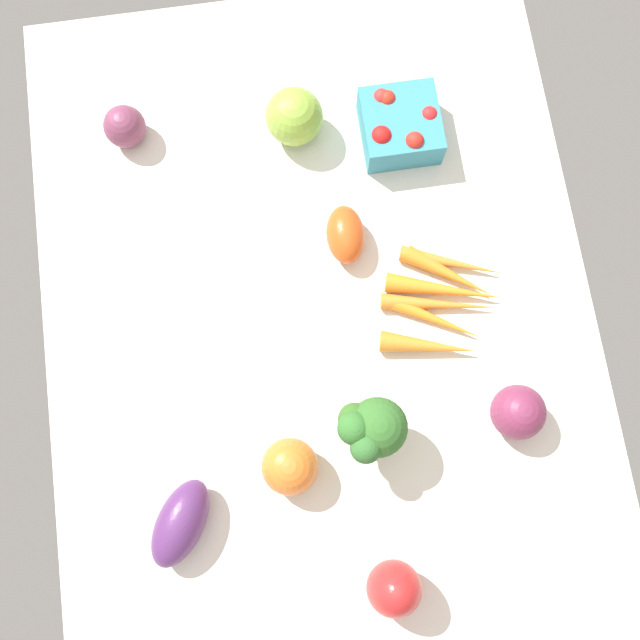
{
  "coord_description": "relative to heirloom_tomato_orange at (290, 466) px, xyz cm",
  "views": [
    {
      "loc": [
        -20.8,
        3.01,
        101.57
      ],
      "look_at": [
        0.0,
        0.0,
        4.0
      ],
      "focal_mm": 41.3,
      "sensor_mm": 36.0,
      "label": 1
    }
  ],
  "objects": [
    {
      "name": "broccoli_head",
      "position": [
        3.05,
        -10.82,
        3.91
      ],
      "size": [
        8.08,
        8.9,
        11.42
      ],
      "color": "#A1CB84",
      "rests_on": "tablecloth"
    },
    {
      "name": "berry_basket",
      "position": [
        44.97,
        -21.9,
        -0.59
      ],
      "size": [
        10.84,
        10.84,
        6.67
      ],
      "color": "teal",
      "rests_on": "tablecloth"
    },
    {
      "name": "heirloom_tomato_orange",
      "position": [
        0.0,
        0.0,
        0.0
      ],
      "size": [
        7.34,
        7.34,
        7.34
      ],
      "primitive_type": "sphere",
      "color": "orange",
      "rests_on": "tablecloth"
    },
    {
      "name": "heirloom_tomato_green",
      "position": [
        47.98,
        -7.16,
        0.45
      ],
      "size": [
        8.24,
        8.24,
        8.24
      ],
      "primitive_type": "sphere",
      "color": "#89B33D",
      "rests_on": "tablecloth"
    },
    {
      "name": "carrot_bunch",
      "position": [
        19.23,
        -23.55,
        -2.39
      ],
      "size": [
        17.79,
        19.25,
        2.93
      ],
      "color": "orange",
      "rests_on": "tablecloth"
    },
    {
      "name": "bell_pepper_red",
      "position": [
        -16.36,
        -10.68,
        1.18
      ],
      "size": [
        9.48,
        9.48,
        9.69
      ],
      "primitive_type": "ellipsoid",
      "rotation": [
        0.0,
        0.0,
        3.76
      ],
      "color": "red",
      "rests_on": "tablecloth"
    },
    {
      "name": "red_onion_center",
      "position": [
        2.62,
        -30.35,
        -0.06
      ],
      "size": [
        7.21,
        7.21,
        7.21
      ],
      "primitive_type": "sphere",
      "color": "#772B4A",
      "rests_on": "tablecloth"
    },
    {
      "name": "roma_tomato",
      "position": [
        30.13,
        -11.82,
        -1.04
      ],
      "size": [
        8.59,
        5.7,
        5.27
      ],
      "primitive_type": "ellipsoid",
      "rotation": [
        0.0,
        0.0,
        3.09
      ],
      "color": "#D4501B",
      "rests_on": "tablecloth"
    },
    {
      "name": "tablecloth",
      "position": [
        18.8,
        -6.63,
        -4.67
      ],
      "size": [
        104.0,
        76.0,
        2.0
      ],
      "primitive_type": "cube",
      "color": "silver",
      "rests_on": "ground"
    },
    {
      "name": "red_onion_near_basket",
      "position": [
        50.52,
        16.94,
        -0.67
      ],
      "size": [
        6.01,
        6.01,
        6.01
      ],
      "primitive_type": "sphere",
      "color": "#773753",
      "rests_on": "tablecloth"
    },
    {
      "name": "eggplant",
      "position": [
        -5.0,
        14.71,
        -0.66
      ],
      "size": [
        12.98,
        11.15,
        6.01
      ],
      "primitive_type": "ellipsoid",
      "rotation": [
        0.0,
        0.0,
        2.59
      ],
      "color": "#542A61",
      "rests_on": "tablecloth"
    }
  ]
}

